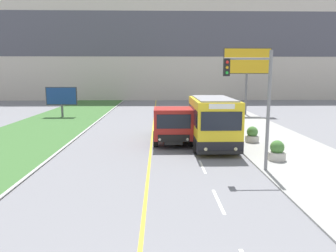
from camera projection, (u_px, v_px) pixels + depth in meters
apartment_block_background at (156, 39)px, 59.73m from camera, size 80.00×8.04×21.59m
city_bus at (213, 123)px, 20.86m from camera, size 2.73×5.77×3.22m
dump_truck at (172, 125)px, 22.21m from camera, size 2.57×6.52×2.50m
traffic_light_mast at (255, 96)px, 15.42m from camera, size 2.28×0.32×5.82m
billboard_large at (247, 64)px, 36.55m from camera, size 5.35×0.24×7.51m
billboard_small at (62, 97)px, 35.37m from camera, size 3.32×0.24×3.28m
planter_round_near at (277, 152)px, 17.73m from camera, size 0.94×0.94×1.09m
planter_round_second at (252, 135)px, 22.38m from camera, size 0.94×0.94×1.08m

